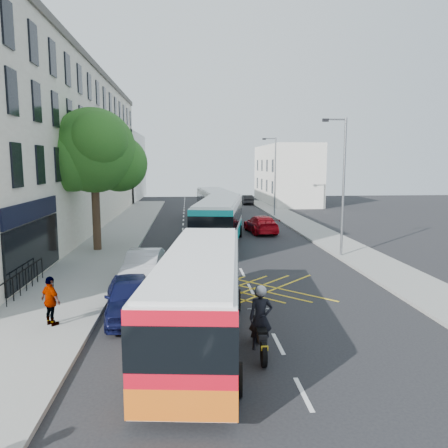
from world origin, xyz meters
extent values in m
plane|color=black|center=(0.00, 0.00, 0.00)|extent=(120.00, 120.00, 0.00)
cube|color=gray|center=(-8.50, 15.00, 0.07)|extent=(5.00, 70.00, 0.15)
cube|color=gray|center=(7.50, 15.00, 0.07)|extent=(3.00, 70.00, 0.15)
cube|color=beige|center=(-14.00, 24.50, 6.50)|extent=(8.00, 45.00, 13.00)
cube|color=#59544C|center=(-14.00, 24.50, 13.25)|extent=(8.30, 45.00, 0.50)
cube|color=black|center=(-9.95, 8.00, 3.40)|extent=(0.12, 7.00, 0.90)
cube|color=black|center=(-9.95, 8.00, 1.60)|extent=(0.12, 7.00, 2.60)
cube|color=silver|center=(-14.00, 55.00, 5.00)|extent=(8.00, 20.00, 10.00)
cube|color=silver|center=(11.00, 48.00, 4.00)|extent=(6.00, 18.00, 8.00)
cylinder|color=#382619|center=(-8.50, 15.00, 2.35)|extent=(0.50, 0.50, 4.40)
sphere|color=#1D5F1B|center=(-8.50, 15.00, 6.35)|extent=(5.20, 5.20, 5.20)
sphere|color=#1D5F1B|center=(-7.10, 15.80, 5.55)|extent=(3.60, 3.60, 3.60)
sphere|color=#1D5F1B|center=(-9.70, 14.40, 5.75)|extent=(3.80, 3.80, 3.80)
sphere|color=#1D5F1B|center=(-7.90, 13.70, 6.95)|extent=(3.40, 3.40, 3.40)
sphere|color=#1D5F1B|center=(-9.30, 16.10, 7.35)|extent=(3.20, 3.20, 3.20)
cylinder|color=slate|center=(6.30, 12.00, 4.15)|extent=(0.14, 0.14, 8.00)
cylinder|color=slate|center=(5.70, 12.00, 8.05)|extent=(1.20, 0.10, 0.10)
cube|color=black|center=(5.10, 12.00, 8.00)|extent=(0.35, 0.15, 0.18)
cylinder|color=slate|center=(6.30, 32.00, 4.15)|extent=(0.14, 0.14, 8.00)
cylinder|color=slate|center=(5.70, 32.00, 8.05)|extent=(1.20, 0.10, 0.10)
cube|color=black|center=(5.10, 32.00, 8.00)|extent=(0.35, 0.15, 0.18)
cube|color=silver|center=(-2.38, 0.59, 1.54)|extent=(3.42, 10.29, 2.43)
cube|color=silver|center=(-2.38, 0.59, 2.80)|extent=(3.22, 10.07, 0.11)
cube|color=black|center=(-2.38, 0.59, 1.88)|extent=(3.49, 10.36, 1.01)
cube|color=orange|center=(-2.38, 0.59, 0.69)|extent=(3.48, 10.35, 0.69)
cube|color=red|center=(-2.95, -4.40, 1.56)|extent=(2.33, 0.36, 2.29)
cube|color=#FF0C0C|center=(-3.84, -4.31, 0.92)|extent=(0.26, 0.09, 0.25)
cube|color=#FF0C0C|center=(-2.06, -4.51, 0.92)|extent=(0.26, 0.09, 0.25)
cylinder|color=black|center=(-3.21, 3.45, 0.41)|extent=(0.35, 0.85, 0.83)
cylinder|color=black|center=(-0.93, 3.19, 0.41)|extent=(0.35, 0.85, 0.83)
cylinder|color=black|center=(-3.90, -2.66, 0.41)|extent=(0.35, 0.85, 0.83)
cylinder|color=black|center=(-1.62, -2.92, 0.41)|extent=(0.35, 0.85, 0.83)
cube|color=silver|center=(-0.59, 16.84, 1.69)|extent=(4.34, 11.39, 2.68)
cube|color=silver|center=(-0.59, 16.84, 3.09)|extent=(4.11, 11.14, 0.12)
cube|color=black|center=(-0.59, 16.84, 2.07)|extent=(4.41, 11.46, 1.11)
cube|color=#0EAEA7|center=(-0.59, 16.84, 0.76)|extent=(4.40, 11.45, 0.76)
cube|color=#0C9396|center=(-1.51, 11.38, 1.72)|extent=(2.55, 0.53, 2.53)
cube|color=#FF0C0C|center=(-2.51, 11.54, 1.01)|extent=(0.26, 0.10, 0.25)
cube|color=#FF0C0C|center=(-0.51, 11.20, 1.01)|extent=(0.26, 0.10, 0.25)
cylinder|color=black|center=(-1.33, 20.04, 0.46)|extent=(0.43, 0.94, 0.91)
cylinder|color=black|center=(1.16, 19.62, 0.46)|extent=(0.43, 0.94, 0.91)
cylinder|color=black|center=(-2.46, 13.36, 0.46)|extent=(0.43, 0.94, 0.91)
cylinder|color=black|center=(0.04, 12.94, 0.46)|extent=(0.43, 0.94, 0.91)
cube|color=silver|center=(-0.10, 28.30, 1.64)|extent=(3.30, 10.95, 2.60)
cube|color=silver|center=(-0.10, 28.30, 2.99)|extent=(3.09, 10.72, 0.12)
cube|color=black|center=(-0.10, 28.30, 2.01)|extent=(3.37, 11.01, 1.08)
cube|color=#0B6B90|center=(-0.10, 28.30, 0.74)|extent=(3.36, 11.00, 0.74)
cube|color=silver|center=(0.33, 22.95, 1.67)|extent=(2.49, 0.30, 2.45)
cube|color=#FF0C0C|center=(-0.64, 22.86, 0.98)|extent=(0.25, 0.08, 0.25)
cube|color=#FF0C0C|center=(1.30, 23.02, 0.98)|extent=(0.25, 0.08, 0.25)
cylinder|color=black|center=(-1.56, 31.13, 0.44)|extent=(0.34, 0.90, 0.88)
cylinder|color=black|center=(0.89, 31.32, 0.44)|extent=(0.34, 0.90, 0.88)
cylinder|color=black|center=(-1.03, 24.58, 0.44)|extent=(0.34, 0.90, 0.88)
cylinder|color=black|center=(1.41, 24.78, 0.44)|extent=(0.34, 0.90, 0.88)
cylinder|color=black|center=(-0.72, -1.46, 0.35)|extent=(0.16, 0.71, 0.71)
cylinder|color=black|center=(-0.64, 0.19, 0.35)|extent=(0.16, 0.71, 0.71)
cube|color=black|center=(-0.68, -0.64, 0.68)|extent=(0.30, 1.33, 0.24)
cube|color=black|center=(-0.67, -0.36, 0.88)|extent=(0.33, 0.51, 0.22)
cube|color=black|center=(-0.69, -0.91, 0.83)|extent=(0.31, 0.56, 0.11)
cylinder|color=slate|center=(-0.64, 0.13, 0.77)|extent=(0.09, 0.48, 0.93)
cylinder|color=slate|center=(-0.65, -0.03, 1.16)|extent=(0.66, 0.07, 0.04)
cube|color=gold|center=(-0.72, -1.65, 0.61)|extent=(0.20, 0.03, 0.14)
imported|color=black|center=(-0.68, -0.69, 1.12)|extent=(0.71, 0.49, 1.90)
sphere|color=#99999E|center=(-0.68, -0.69, 1.93)|extent=(0.33, 0.33, 0.33)
imported|color=#0D1034|center=(-4.90, 2.84, 0.75)|extent=(2.34, 4.59, 1.50)
imported|color=#A7A9AF|center=(-4.90, 7.79, 0.73)|extent=(1.87, 4.52, 1.46)
imported|color=#B80712|center=(3.09, 21.54, 0.71)|extent=(2.47, 5.05, 1.41)
imported|color=#383C3F|center=(0.34, 39.87, 0.59)|extent=(2.23, 4.35, 1.17)
imported|color=#9C9FA3|center=(2.50, 36.32, 0.68)|extent=(2.07, 4.16, 1.36)
imported|color=black|center=(5.30, 45.96, 0.63)|extent=(1.39, 3.84, 1.26)
imported|color=gray|center=(-7.40, 1.82, 1.00)|extent=(1.02, 0.96, 1.69)
camera|label=1|loc=(-2.77, -12.78, 5.61)|focal=35.00mm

